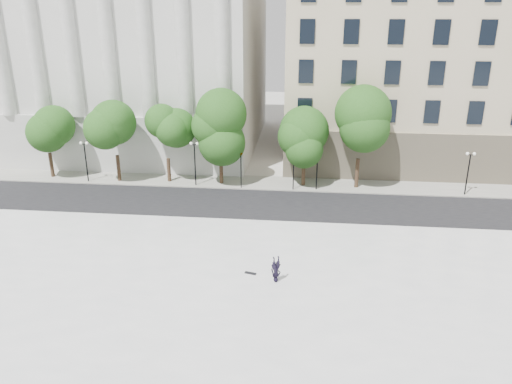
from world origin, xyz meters
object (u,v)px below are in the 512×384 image
Objects in this scene: person_lying at (276,278)px; skateboard at (250,273)px; traffic_light_west at (241,152)px; traffic_light_east at (294,153)px.

skateboard is at bearing 132.45° from person_lying.
traffic_light_west is at bearing 81.76° from person_lying.
traffic_light_west is at bearing -180.00° from traffic_light_east.
traffic_light_east is 17.27m from skateboard.
traffic_light_west reaches higher than traffic_light_east.
traffic_light_east is 2.45× the size of person_lying.
traffic_light_west is at bearing 113.99° from skateboard.
traffic_light_west is 4.98m from traffic_light_east.
traffic_light_east reaches higher than skateboard.
skateboard is at bearing -80.51° from traffic_light_west.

